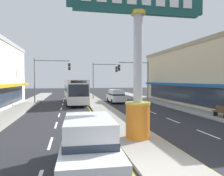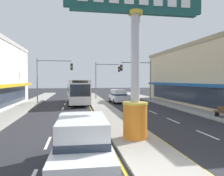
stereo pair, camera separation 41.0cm
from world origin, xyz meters
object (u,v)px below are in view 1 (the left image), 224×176
traffic_light_left_side (48,73)px  bus_near_left_lane (75,90)px  traffic_light_median_far (102,74)px  suv_near_right_lane (89,144)px  suv_far_right_lane (116,96)px  district_sign (138,61)px  traffic_light_right_side (137,74)px  street_bench (221,111)px  storefront_right (215,76)px

traffic_light_left_side → bus_near_left_lane: (3.59, -0.29, -2.38)m
traffic_light_median_far → suv_near_right_lane: (-4.66, -27.60, -3.21)m
suv_far_right_lane → bus_near_left_lane: bus_near_left_lane is taller
traffic_light_left_side → suv_near_right_lane: traffic_light_left_side is taller
district_sign → traffic_light_right_side: (6.48, 19.89, 0.00)m
traffic_light_left_side → street_bench: bearing=-43.9°
storefront_right → traffic_light_median_far: (-12.80, 11.44, 0.38)m
street_bench → suv_near_right_lane: bearing=-146.2°
storefront_right → traffic_light_right_side: bearing=139.0°
suv_far_right_lane → bus_near_left_lane: size_ratio=0.41×
storefront_right → traffic_light_right_side: size_ratio=4.00×
suv_far_right_lane → street_bench: suv_far_right_lane is taller
storefront_right → suv_near_right_lane: bearing=-137.2°
traffic_light_left_side → suv_far_right_lane: traffic_light_left_side is taller
district_sign → storefront_right: size_ratio=0.33×
district_sign → traffic_light_right_side: district_sign is taller
traffic_light_left_side → traffic_light_median_far: same height
traffic_light_left_side → suv_near_right_lane: bearing=-80.9°
storefront_right → street_bench: storefront_right is taller
storefront_right → street_bench: (-5.84, -8.40, -3.17)m
suv_far_right_lane → traffic_light_median_far: bearing=101.0°
traffic_light_left_side → traffic_light_right_side: same height
traffic_light_right_side → traffic_light_median_far: bearing=136.9°
traffic_light_right_side → bus_near_left_lane: traffic_light_right_side is taller
storefront_right → traffic_light_median_far: size_ratio=4.00×
suv_far_right_lane → bus_near_left_lane: bearing=176.8°
district_sign → street_bench: 10.43m
storefront_right → suv_near_right_lane: (-17.45, -16.16, -2.84)m
storefront_right → street_bench: size_ratio=15.49×
traffic_light_right_side → bus_near_left_lane: bearing=-173.3°
suv_near_right_lane → bus_near_left_lane: bus_near_left_lane is taller
storefront_right → traffic_light_left_side: storefront_right is taller
suv_near_right_lane → traffic_light_right_side: bearing=68.0°
traffic_light_right_side → storefront_right: bearing=-41.0°
storefront_right → bus_near_left_lane: size_ratio=2.19×
traffic_light_left_side → district_sign: bearing=-71.2°
storefront_right → traffic_light_left_side: size_ratio=4.00×
suv_far_right_lane → bus_near_left_lane: 5.87m
traffic_light_left_side → street_bench: 21.38m
district_sign → bus_near_left_lane: (-2.90, 18.79, -2.38)m
traffic_light_left_side → street_bench: (15.20, -14.60, -3.60)m
traffic_light_median_far → suv_far_right_lane: size_ratio=1.33×
traffic_light_right_side → suv_near_right_lane: traffic_light_right_side is taller
storefront_right → bus_near_left_lane: bearing=161.3°
traffic_light_right_side → traffic_light_median_far: 6.47m
traffic_light_median_far → suv_near_right_lane: traffic_light_median_far is taller
traffic_light_left_side → suv_near_right_lane: (3.59, -22.36, -3.26)m
street_bench → storefront_right: bearing=55.2°
district_sign → bus_near_left_lane: bearing=98.8°
traffic_light_left_side → street_bench: traffic_light_left_side is taller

